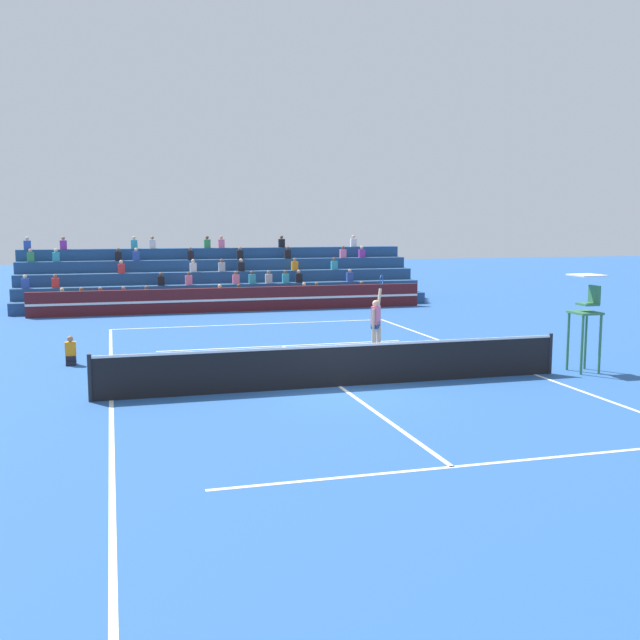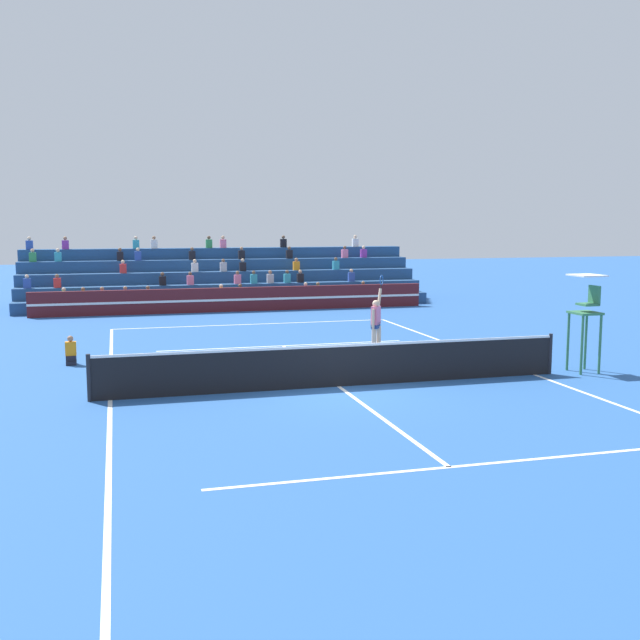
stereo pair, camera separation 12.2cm
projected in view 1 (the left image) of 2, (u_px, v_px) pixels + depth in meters
The scene contains 9 objects.
ground_plane at pixel (340, 387), 18.66m from camera, with size 120.00×120.00×0.00m, color #285699.
court_lines at pixel (340, 386), 18.65m from camera, with size 11.10×23.90×0.01m.
tennis_net at pixel (340, 365), 18.58m from camera, with size 12.00×0.10×1.10m.
sponsor_banner_wall at pixel (234, 300), 34.29m from camera, with size 18.00×0.26×1.10m.
bleacher_stand at pixel (222, 283), 37.86m from camera, with size 19.61×4.75×3.38m.
umpire_chair at pixel (587, 309), 20.31m from camera, with size 0.76×0.84×2.67m.
ball_kid_courtside at pixel (71, 354), 21.43m from camera, with size 0.30×0.36×0.84m.
tennis_player at pixel (376, 323), 22.95m from camera, with size 0.70×0.79×2.49m.
tennis_ball at pixel (327, 363), 21.65m from camera, with size 0.07×0.07×0.07m, color #C6DB33.
Camera 1 is at (-5.39, -17.47, 4.07)m, focal length 42.00 mm.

